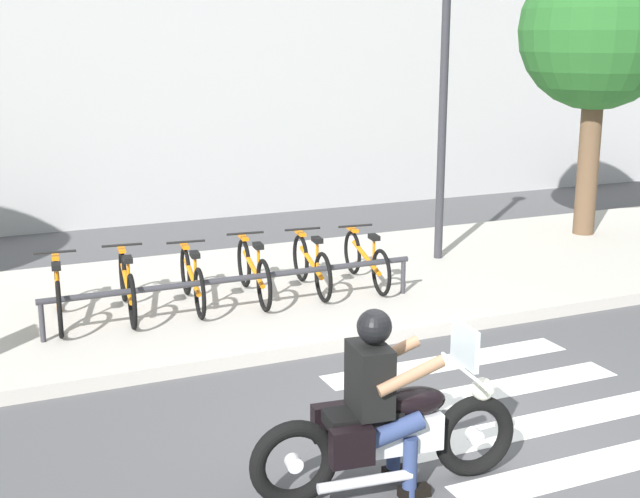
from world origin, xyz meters
The scene contains 18 objects.
ground_plane centered at (0.00, 0.00, 0.00)m, with size 48.00×48.00×0.00m, color #4C4C4F.
sidewalk centered at (0.00, 4.52, 0.07)m, with size 24.00×4.40×0.15m, color #B7B2A8.
crosswalk_stripe_1 centered at (0.90, -0.80, 0.00)m, with size 2.80×0.40×0.01m, color white.
crosswalk_stripe_2 centered at (0.90, 0.00, 0.00)m, with size 2.80×0.40×0.01m, color white.
crosswalk_stripe_3 centered at (0.90, 0.80, 0.00)m, with size 2.80×0.40×0.01m, color white.
crosswalk_stripe_4 centered at (0.90, 1.60, 0.00)m, with size 2.80×0.40×0.01m, color white.
motorcycle centered at (-0.91, -0.45, 0.47)m, with size 2.14×0.71×1.26m.
rider centered at (-0.99, -0.44, 0.84)m, with size 0.67×0.58×1.46m.
bicycle_0 centered at (-2.73, 4.11, 0.50)m, with size 0.48×1.64×0.77m.
bicycle_1 centered at (-1.94, 4.11, 0.50)m, with size 0.48×1.72×0.77m.
bicycle_2 centered at (-1.16, 4.11, 0.49)m, with size 0.48×1.62×0.74m.
bicycle_3 centered at (-0.37, 4.11, 0.50)m, with size 0.48×1.71×0.77m.
bicycle_4 centered at (0.41, 4.11, 0.50)m, with size 0.48×1.61×0.76m.
bicycle_5 centered at (1.20, 4.12, 0.49)m, with size 0.48×1.67×0.73m.
bike_rack centered at (-0.77, 3.56, 0.57)m, with size 4.52×0.07×0.49m.
street_lamp centered at (2.80, 4.92, 2.71)m, with size 0.28×0.28×4.49m.
tree_near_rack centered at (5.84, 5.32, 3.38)m, with size 2.49×2.49×4.67m.
building_backdrop centered at (0.00, 10.22, 3.92)m, with size 24.00×1.20×7.84m, color #AEAEAE.
Camera 1 is at (-3.79, -5.70, 3.40)m, focal length 48.56 mm.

